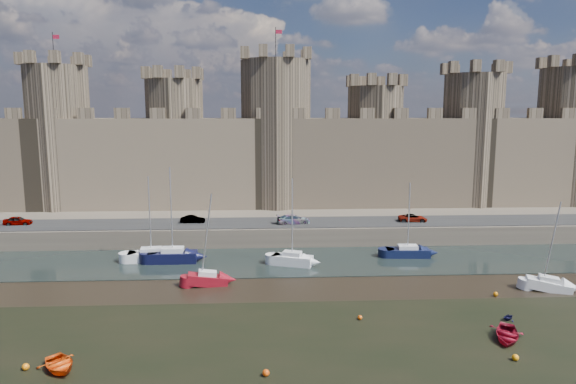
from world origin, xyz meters
name	(u,v)px	position (x,y,z in m)	size (l,w,h in m)	color
ground	(267,359)	(0.00, 0.00, 0.00)	(160.00, 160.00, 0.00)	black
water_channel	(265,262)	(0.00, 24.00, 0.04)	(160.00, 12.00, 0.08)	black
quay	(264,200)	(0.00, 60.00, 1.25)	(160.00, 60.00, 2.50)	#4C443A
road	(264,223)	(0.00, 34.00, 2.55)	(160.00, 7.00, 0.10)	black
castle	(260,149)	(-0.64, 48.00, 11.67)	(108.50, 11.00, 29.00)	#42382B
car_0	(18,221)	(-32.95, 34.33, 3.10)	(1.43, 3.55, 1.21)	gray
car_1	(193,219)	(-9.75, 34.37, 3.04)	(1.14, 3.28, 1.08)	gray
car_2	(293,219)	(3.90, 33.26, 3.15)	(1.81, 4.46, 1.30)	gray
car_3	(413,218)	(20.42, 33.71, 3.05)	(1.81, 3.93, 1.09)	gray
sailboat_0	(151,255)	(-13.42, 24.97, 0.79)	(5.58, 2.67, 10.07)	silver
sailboat_1	(173,256)	(-10.79, 24.27, 0.86)	(5.61, 2.23, 11.19)	black
sailboat_2	(292,259)	(3.12, 22.44, 0.81)	(4.98, 3.25, 10.03)	white
sailboat_3	(408,251)	(17.34, 25.15, 0.72)	(5.30, 2.34, 9.08)	black
sailboat_4	(208,278)	(-5.89, 16.14, 0.71)	(4.22, 2.03, 9.52)	maroon
sailboat_5	(549,284)	(28.01, 12.86, 0.67)	(4.46, 2.86, 8.99)	white
dinghy_0	(59,366)	(-14.21, -0.96, 0.37)	(2.55, 0.74, 3.58)	#E44A0D
dinghy_4	(507,336)	(18.58, 2.08, 0.37)	(2.57, 0.74, 3.59)	maroon
dinghy_7	(508,317)	(20.52, 5.81, 0.31)	(1.00, 0.61, 1.16)	black
buoy_0	(26,367)	(-16.55, -0.76, 0.24)	(0.48, 0.48, 0.48)	orange
buoy_1	(360,317)	(7.98, 6.63, 0.20)	(0.40, 0.40, 0.40)	#E3500A
buoy_2	(266,373)	(-0.09, -2.42, 0.24)	(0.49, 0.49, 0.49)	#DE4609
buoy_3	(496,294)	(22.04, 11.50, 0.23)	(0.46, 0.46, 0.46)	orange
buoy_5	(515,358)	(17.65, -1.14, 0.24)	(0.48, 0.48, 0.48)	orange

